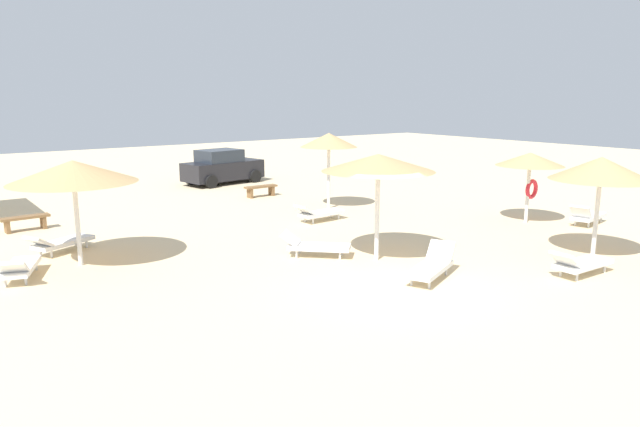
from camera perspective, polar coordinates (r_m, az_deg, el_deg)
ground_plane at (r=13.96m, az=7.36°, el=-6.84°), size 80.00×80.00×0.00m
parasol_0 at (r=15.30m, az=5.76°, el=4.97°), size 3.00×3.00×2.88m
parasol_1 at (r=16.03m, az=-23.18°, el=3.81°), size 3.19×3.19×2.77m
parasol_2 at (r=22.40m, az=0.87°, el=7.21°), size 2.21×2.21×2.96m
parasol_3 at (r=21.19m, az=20.02°, el=4.94°), size 2.30×2.30×2.46m
parasol_4 at (r=17.22m, az=25.98°, el=3.99°), size 2.65×2.65×2.78m
lounger_0 at (r=14.34m, az=10.94°, el=-5.09°), size 1.96×1.32×0.78m
lounger_1 at (r=15.79m, az=-27.55°, el=-4.72°), size 1.28×2.00×0.70m
lounger_2 at (r=20.42m, az=-0.09°, el=0.09°), size 1.95×0.78×0.67m
lounger_3 at (r=21.91m, az=24.88°, el=-0.19°), size 1.94×0.94×0.78m
lounger_4 at (r=15.71m, az=24.29°, el=-4.48°), size 1.91×0.70×0.72m
lounger_5 at (r=15.99m, az=-0.56°, el=-3.17°), size 1.80×1.79×0.69m
lounger_6 at (r=17.94m, az=-24.31°, el=-2.59°), size 1.99×1.43×0.66m
bench_0 at (r=25.52m, az=-5.86°, el=2.42°), size 1.50×0.42×0.49m
bench_1 at (r=21.34m, az=-27.07°, el=-0.61°), size 1.53×0.51×0.49m
parked_car at (r=29.57m, az=-9.62°, el=4.52°), size 4.22×2.48×1.72m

